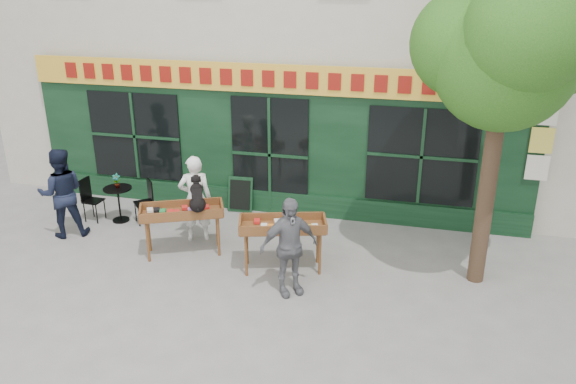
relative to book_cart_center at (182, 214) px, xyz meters
The scene contains 13 objects.
ground 1.34m from the book_cart_center, ahead, with size 80.00×80.00×0.00m, color slate.
street_tree 6.33m from the book_cart_center, ahead, with size 3.05×2.90×5.60m.
book_cart_center is the anchor object (origin of this frame).
dog 0.59m from the book_cart_center, ahead, with size 0.34×0.60×0.60m, color black, non-canonical shape.
woman 0.65m from the book_cart_center, 90.00° to the left, with size 0.64×0.42×1.76m, color white.
book_cart_right 1.99m from the book_cart_center, ahead, with size 1.61×1.01×0.99m.
man_right 2.45m from the book_cart_center, 21.27° to the right, with size 1.00×0.42×1.71m, color slate.
bistro_table 2.26m from the book_cart_center, 151.43° to the left, with size 0.60×0.60×0.76m.
bistro_chair_left 2.80m from the book_cart_center, 159.47° to the left, with size 0.38×0.38×0.95m.
bistro_chair_right 1.81m from the book_cart_center, 138.84° to the left, with size 0.51×0.51×0.95m.
potted_plant 2.24m from the book_cart_center, 151.43° to the left, with size 0.17×0.11×0.32m, color gray.
man_left 2.67m from the book_cart_center, behind, with size 0.90×0.70×1.84m, color black.
chalkboard 2.28m from the book_cart_center, 80.00° to the left, with size 0.57×0.22×0.79m.
Camera 1 is at (3.20, -8.88, 5.01)m, focal length 35.00 mm.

